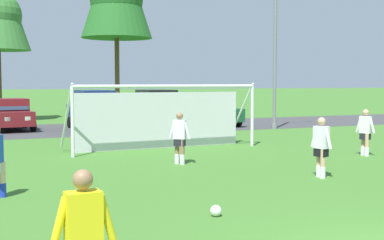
% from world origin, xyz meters
% --- Properties ---
extents(ground_plane, '(400.00, 400.00, 0.00)m').
position_xyz_m(ground_plane, '(0.00, 15.00, 0.00)').
color(ground_plane, '#3D7028').
extents(parking_lot_strip, '(52.00, 8.40, 0.01)m').
position_xyz_m(parking_lot_strip, '(0.00, 23.50, 0.00)').
color(parking_lot_strip, '#3D3D3F').
rests_on(parking_lot_strip, ground).
extents(soccer_ball, '(0.22, 0.22, 0.22)m').
position_xyz_m(soccer_ball, '(-1.38, 3.42, 0.11)').
color(soccer_ball, white).
rests_on(soccer_ball, ground).
extents(soccer_goal, '(7.51, 2.35, 2.57)m').
position_xyz_m(soccer_goal, '(1.17, 13.55, 1.29)').
color(soccer_goal, white).
rests_on(soccer_goal, ground).
extents(player_midfield_center, '(0.59, 0.58, 1.64)m').
position_xyz_m(player_midfield_center, '(0.38, 9.69, 0.82)').
color(player_midfield_center, '#936B4C').
rests_on(player_midfield_center, ground).
extents(player_defender_far, '(0.39, 0.72, 1.64)m').
position_xyz_m(player_defender_far, '(7.09, 8.90, 0.82)').
color(player_defender_far, tan).
rests_on(player_defender_far, ground).
extents(player_winger_left, '(0.35, 0.75, 1.64)m').
position_xyz_m(player_winger_left, '(3.02, 6.00, 0.82)').
color(player_winger_left, tan).
rests_on(player_winger_left, ground).
extents(parked_car_slot_center_left, '(2.29, 4.33, 1.72)m').
position_xyz_m(parked_car_slot_center_left, '(-3.64, 24.30, 0.88)').
color(parked_car_slot_center_left, maroon).
rests_on(parked_car_slot_center_left, ground).
extents(parked_car_slot_center, '(2.39, 4.73, 2.16)m').
position_xyz_m(parked_car_slot_center, '(0.63, 23.26, 1.11)').
color(parked_car_slot_center, navy).
rests_on(parked_car_slot_center, ground).
extents(parked_car_slot_center_right, '(2.31, 4.69, 2.16)m').
position_xyz_m(parked_car_slot_center_right, '(4.41, 23.44, 1.11)').
color(parked_car_slot_center_right, black).
rests_on(parked_car_slot_center_right, ground).
extents(parked_car_slot_right, '(2.20, 4.29, 1.72)m').
position_xyz_m(parked_car_slot_right, '(7.83, 22.81, 0.88)').
color(parked_car_slot_right, '#194C2D').
rests_on(parked_car_slot_right, ground).
extents(street_lamp, '(2.00, 0.32, 8.07)m').
position_xyz_m(street_lamp, '(10.15, 19.46, 4.18)').
color(street_lamp, slate).
rests_on(street_lamp, ground).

